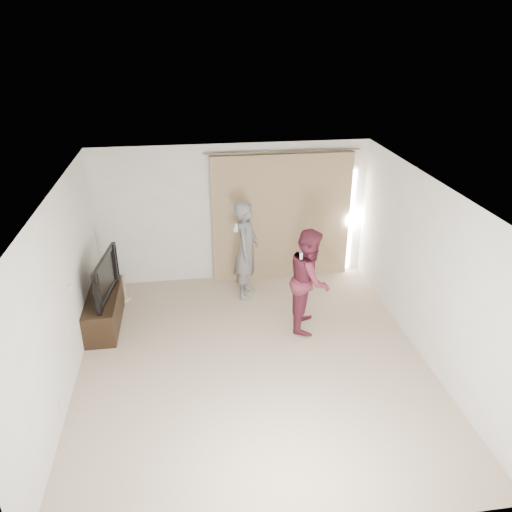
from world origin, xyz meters
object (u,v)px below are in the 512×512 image
at_px(tv, 99,277).
at_px(person_woman, 310,279).
at_px(person_man, 246,250).
at_px(tv_console, 104,310).

bearing_deg(tv, person_woman, -90.83).
distance_m(person_man, person_woman, 1.42).
xyz_separation_m(tv, person_woman, (3.28, -0.48, -0.04)).
height_order(tv_console, person_woman, person_woman).
height_order(tv_console, tv, tv).
distance_m(tv, person_woman, 3.31).
xyz_separation_m(person_man, person_woman, (0.86, -1.13, -0.05)).
height_order(tv, person_man, person_man).
xyz_separation_m(tv_console, person_woman, (3.28, -0.48, 0.58)).
bearing_deg(person_man, person_woman, -52.82).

